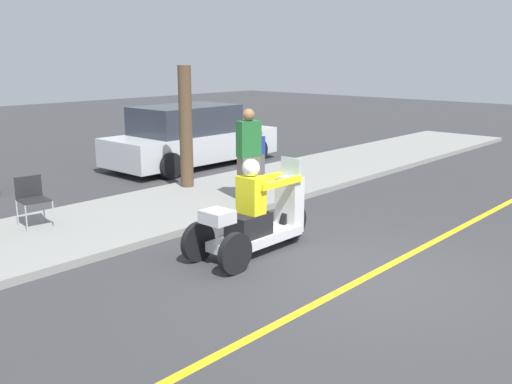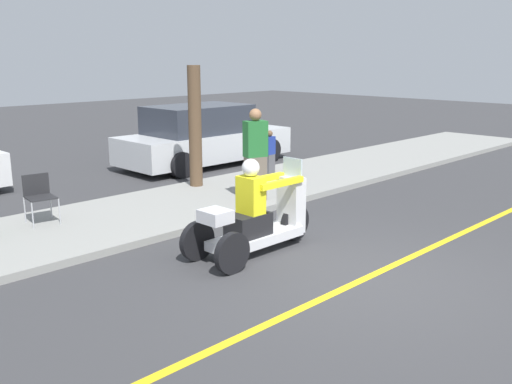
% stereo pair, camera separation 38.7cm
% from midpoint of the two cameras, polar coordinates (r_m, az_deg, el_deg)
% --- Properties ---
extents(ground_plane, '(60.00, 60.00, 0.00)m').
position_cam_midpoint_polar(ground_plane, '(7.85, 12.30, -8.46)').
color(ground_plane, '#38383A').
extents(lane_stripe, '(24.00, 0.12, 0.01)m').
position_cam_midpoint_polar(lane_stripe, '(7.61, 11.06, -9.08)').
color(lane_stripe, gold).
rests_on(lane_stripe, ground).
extents(sidewalk_strip, '(28.00, 2.80, 0.12)m').
position_cam_midpoint_polar(sidewalk_strip, '(10.85, -8.48, -1.79)').
color(sidewalk_strip, gray).
rests_on(sidewalk_strip, ground).
extents(motorcycle_trike, '(2.29, 0.84, 1.45)m').
position_cam_midpoint_polar(motorcycle_trike, '(8.49, 1.38, -2.79)').
color(motorcycle_trike, black).
rests_on(motorcycle_trike, ground).
extents(spectator_mid_group, '(0.27, 0.18, 1.09)m').
position_cam_midpoint_polar(spectator_mid_group, '(13.35, 2.19, 3.78)').
color(spectator_mid_group, '#515156').
rests_on(spectator_mid_group, sidewalk_strip).
extents(spectator_by_tree, '(0.48, 0.38, 1.79)m').
position_cam_midpoint_polar(spectator_by_tree, '(11.04, 0.94, 3.54)').
color(spectator_by_tree, '#726656').
rests_on(spectator_by_tree, sidewalk_strip).
extents(folding_chair_curbside, '(0.52, 0.52, 0.82)m').
position_cam_midpoint_polar(folding_chair_curbside, '(10.23, -19.89, -0.13)').
color(folding_chair_curbside, '#A5A8AD').
rests_on(folding_chair_curbside, sidewalk_strip).
extents(parked_car_lot_far, '(4.82, 2.08, 1.62)m').
position_cam_midpoint_polar(parked_car_lot_far, '(15.44, -4.58, 5.49)').
color(parked_car_lot_far, silver).
rests_on(parked_car_lot_far, ground).
extents(tree_trunk, '(0.28, 0.28, 2.58)m').
position_cam_midpoint_polar(tree_trunk, '(12.32, -5.22, 6.52)').
color(tree_trunk, brown).
rests_on(tree_trunk, sidewalk_strip).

